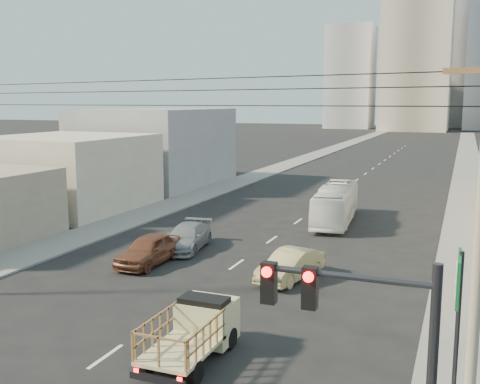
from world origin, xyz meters
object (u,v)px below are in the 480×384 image
Objects in this scene: city_bus at (336,204)px; sedan_tan at (290,265)px; traffic_signal at (372,361)px; green_sign at (458,299)px; sedan_grey at (187,237)px; sedan_brown at (149,250)px; flatbed_pickup at (193,328)px; utility_pole at (478,274)px.

city_bus reaches higher than sedan_tan.
traffic_signal is (6.31, -16.07, 3.34)m from sedan_tan.
sedan_grey is at bearing 136.48° from green_sign.
city_bus is at bearing 64.75° from sedan_brown.
traffic_signal reaches higher than sedan_brown.
city_bus is at bearing 50.21° from sedan_grey.
flatbed_pickup is 11.84m from sedan_brown.
sedan_grey is at bearing 132.52° from utility_pole.
sedan_tan is at bearing 124.84° from green_sign.
sedan_grey is at bearing 83.35° from sedan_brown.
traffic_signal is at bearing -43.50° from flatbed_pickup.
green_sign is 2.91m from utility_pole.
green_sign is (1.39, 5.01, -0.34)m from traffic_signal.
sedan_brown is 0.93× the size of sedan_grey.
traffic_signal is 3.24m from utility_pole.
city_bus is at bearing 103.29° from traffic_signal.
sedan_grey is 21.10m from green_sign.
flatbed_pickup is at bearing 169.58° from green_sign.
utility_pole reaches higher than flatbed_pickup.
flatbed_pickup is at bearing -80.07° from sedan_tan.
utility_pole is at bearing -55.96° from sedan_grey.
traffic_signal is at bearing -63.14° from sedan_grey.
traffic_signal is at bearing -55.22° from sedan_tan.
city_bus reaches higher than flatbed_pickup.
flatbed_pickup is 0.99× the size of sedan_tan.
traffic_signal is at bearing -81.76° from city_bus.
city_bus is 1.93× the size of sedan_grey.
green_sign is at bearing -33.82° from sedan_brown.
utility_pole is (15.95, -13.31, 4.38)m from sedan_brown.
green_sign is (15.14, -14.38, 3.01)m from sedan_grey.
traffic_signal is at bearing -124.61° from utility_pole.
sedan_grey is 1.01× the size of green_sign.
utility_pole reaches higher than sedan_tan.
green_sign is at bearing -76.36° from city_bus.
utility_pole is (15.48, -16.88, 4.45)m from sedan_grey.
sedan_brown is at bearing 140.16° from utility_pole.
flatbed_pickup is at bearing -70.36° from sedan_grey.
city_bus is 1.95× the size of green_sign.
sedan_brown is at bearing 145.31° from green_sign.
sedan_brown reaches higher than sedan_grey.
city_bus is at bearing 90.64° from flatbed_pickup.
sedan_tan is at bearing 111.43° from traffic_signal.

